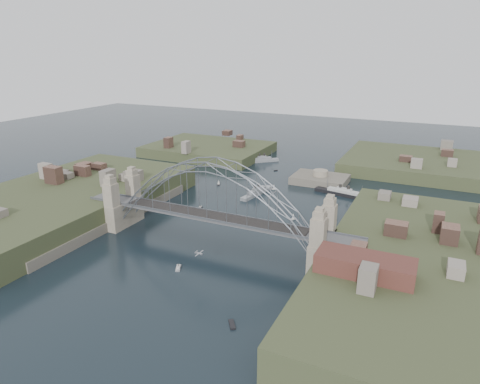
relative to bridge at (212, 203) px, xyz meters
name	(u,v)px	position (x,y,z in m)	size (l,w,h in m)	color
ground	(213,243)	(0.00, 0.00, -12.32)	(500.00, 500.00, 0.00)	black
bridge	(212,203)	(0.00, 0.00, 0.00)	(84.00, 13.80, 24.60)	#515154
shore_west	(65,207)	(-57.32, 0.00, -10.35)	(50.50, 90.00, 12.00)	#384023
shore_east	(432,282)	(57.32, 0.00, -10.35)	(50.50, 90.00, 12.00)	#384023
headland_nw	(209,153)	(-55.00, 95.00, -11.82)	(60.00, 45.00, 9.00)	#384023
headland_ne	(424,168)	(50.00, 110.00, -11.57)	(70.00, 55.00, 9.50)	#384023
fort_island	(320,183)	(12.00, 70.00, -12.66)	(22.00, 16.00, 9.40)	#5D564A
wharf_shed	(365,265)	(44.00, -14.00, -2.32)	(20.00, 8.00, 4.00)	#592D26
finger_pier	(321,335)	(39.00, -28.00, -11.62)	(4.00, 22.00, 1.40)	#515154
naval_cruiser_near	(257,193)	(-5.60, 44.73, -11.46)	(5.54, 18.70, 5.57)	gray
naval_cruiser_far	(262,160)	(-22.89, 91.17, -11.43)	(14.06, 13.36, 5.76)	gray
ocean_liner	(344,193)	(24.56, 57.79, -11.45)	(23.15, 7.58, 5.64)	black
aeroplane	(198,253)	(6.65, -18.84, -5.39)	(1.79, 3.39, 0.49)	#9C9EA4
small_boat_a	(200,208)	(-17.51, 22.62, -12.04)	(1.14, 2.50, 1.43)	beige
small_boat_b	(293,217)	(14.97, 26.90, -11.40)	(1.53, 2.15, 2.38)	beige
small_boat_c	(178,268)	(-0.73, -16.73, -12.04)	(2.39, 3.47, 1.43)	beige
small_boat_d	(327,206)	(21.85, 43.13, -12.04)	(2.35, 1.39, 1.43)	beige
small_boat_e	(219,183)	(-24.65, 49.49, -11.57)	(2.00, 3.17, 2.38)	beige
small_boat_f	(274,187)	(-2.00, 53.42, -11.31)	(1.73, 1.31, 2.38)	beige
small_boat_g	(232,325)	(21.85, -31.70, -12.17)	(2.64, 3.15, 0.45)	beige
small_boat_h	(276,170)	(-11.06, 79.23, -12.17)	(1.56, 1.77, 0.45)	beige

